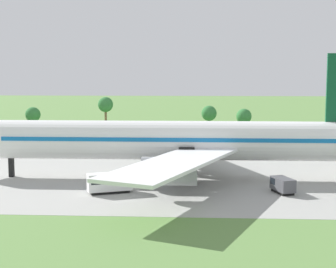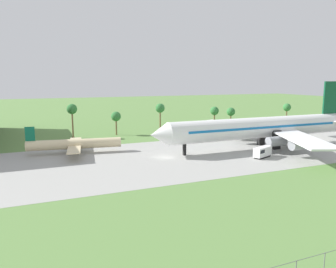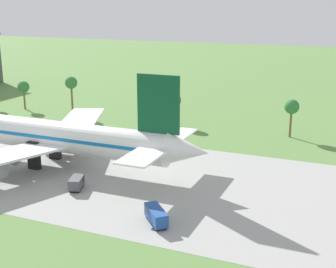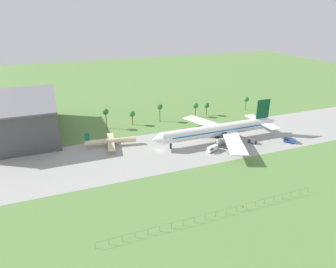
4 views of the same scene
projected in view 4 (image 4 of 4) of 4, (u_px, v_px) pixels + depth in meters
ground_plane at (160, 151)px, 148.14m from camera, size 600.00×600.00×0.00m
taxiway_strip at (160, 150)px, 148.14m from camera, size 320.00×44.00×0.02m
jet_airliner at (219, 130)px, 156.98m from camera, size 73.52×58.59×19.85m
regional_aircraft at (111, 141)px, 152.30m from camera, size 25.69×23.24×7.90m
baggage_tug at (252, 141)px, 156.15m from camera, size 3.22×4.51×2.18m
fuel_truck at (289, 140)px, 156.52m from camera, size 5.33×5.58×2.37m
catering_van at (212, 149)px, 146.53m from camera, size 6.51×4.11×2.87m
perimeter_fence at (216, 213)px, 100.27m from camera, size 80.10×0.10×2.10m
no_stopping_sign at (243, 208)px, 103.69m from camera, size 0.44×0.08×1.68m
terminal_building at (22, 117)px, 163.76m from camera, size 36.72×61.20×20.21m
palm_tree_row at (177, 107)px, 187.97m from camera, size 100.02×3.60×12.05m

